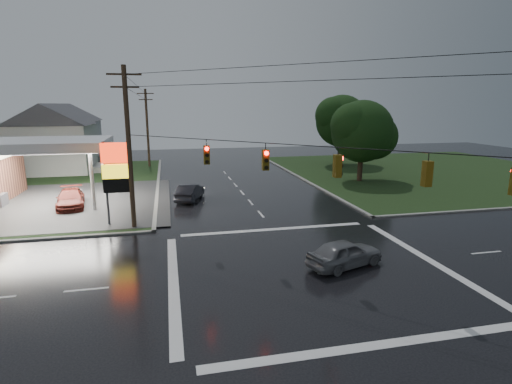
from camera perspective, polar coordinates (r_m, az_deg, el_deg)
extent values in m
plane|color=black|center=(21.61, 7.51, -10.85)|extent=(120.00, 120.00, 0.00)
cube|color=black|center=(56.11, 23.68, 2.71)|extent=(36.00, 36.00, 0.08)
cube|color=#2D2D2D|center=(39.74, -31.33, -1.63)|extent=(26.00, 18.00, 0.02)
cylinder|color=silver|center=(34.65, -22.35, 1.52)|extent=(0.30, 0.30, 5.00)
cylinder|color=silver|center=(40.50, -20.98, 3.09)|extent=(0.30, 0.30, 5.00)
cube|color=silver|center=(38.36, -29.36, 5.91)|extent=(12.00, 8.00, 0.80)
cube|color=white|center=(38.40, -29.29, 5.29)|extent=(11.40, 7.40, 0.04)
cube|color=#59595E|center=(39.99, -32.76, -1.04)|extent=(0.80, 1.60, 1.10)
cube|color=#59595E|center=(38.30, -24.33, -0.67)|extent=(0.80, 1.60, 1.10)
cylinder|color=#59595E|center=(29.92, -20.62, 1.04)|extent=(0.16, 0.16, 6.00)
cylinder|color=#59595E|center=(29.74, -17.57, 1.19)|extent=(0.16, 0.16, 6.00)
cube|color=red|center=(29.49, -19.40, 5.30)|extent=(2.00, 0.35, 1.40)
cube|color=yellow|center=(29.67, -19.22, 2.82)|extent=(2.00, 0.35, 1.00)
cube|color=black|center=(29.84, -19.09, 0.92)|extent=(2.00, 0.35, 1.00)
cylinder|color=#382619|center=(28.37, -17.66, 5.78)|extent=(0.32, 0.32, 11.00)
cube|color=#382619|center=(28.27, -18.34, 15.68)|extent=(2.20, 0.12, 0.12)
cube|color=#382619|center=(28.23, -18.22, 14.06)|extent=(1.80, 0.12, 0.12)
cylinder|color=#382619|center=(56.74, -15.25, 8.72)|extent=(0.32, 0.32, 10.50)
cube|color=#382619|center=(56.67, -15.53, 13.42)|extent=(2.20, 0.12, 0.12)
cube|color=#382619|center=(56.65, -15.48, 12.61)|extent=(1.80, 0.12, 0.12)
cube|color=#59470C|center=(23.63, -7.06, 5.29)|extent=(0.34, 0.34, 1.10)
cylinder|color=#FF0C07|center=(23.39, -7.04, 6.15)|extent=(0.22, 0.08, 0.22)
cube|color=#59470C|center=(21.31, 1.37, 4.60)|extent=(0.34, 0.34, 1.10)
cylinder|color=#FF0C07|center=(21.07, 1.50, 5.56)|extent=(0.22, 0.08, 0.22)
cube|color=#59470C|center=(19.56, 11.55, 3.65)|extent=(0.34, 0.34, 1.10)
cylinder|color=#FF0C07|center=(19.59, 12.13, 4.76)|extent=(0.08, 0.22, 0.22)
cube|color=#59470C|center=(18.54, 23.25, 2.41)|extent=(0.34, 0.34, 1.10)
cylinder|color=#FF0C07|center=(18.64, 22.99, 3.67)|extent=(0.22, 0.08, 0.22)
cube|color=silver|center=(56.63, -26.95, 5.52)|extent=(9.00, 8.00, 6.00)
cube|color=gray|center=(55.88, -21.42, 3.24)|extent=(1.60, 4.80, 0.80)
cube|color=silver|center=(68.49, -25.35, 6.65)|extent=(9.00, 8.00, 6.00)
cube|color=gray|center=(67.79, -20.77, 4.77)|extent=(1.60, 4.80, 0.80)
cylinder|color=black|center=(46.09, 14.70, 4.57)|extent=(0.56, 0.56, 5.04)
sphere|color=black|center=(45.79, 14.92, 8.37)|extent=(6.80, 6.80, 6.80)
sphere|color=black|center=(46.90, 16.57, 7.59)|extent=(5.10, 5.10, 5.10)
sphere|color=black|center=(44.78, 13.64, 9.28)|extent=(4.76, 4.76, 4.76)
cylinder|color=black|center=(58.08, 11.98, 6.54)|extent=(0.56, 0.56, 5.60)
sphere|color=black|center=(57.85, 12.14, 9.89)|extent=(7.20, 7.20, 7.20)
sphere|color=black|center=(58.92, 13.60, 9.18)|extent=(5.40, 5.40, 5.40)
sphere|color=black|center=(56.87, 11.00, 10.70)|extent=(5.04, 5.04, 5.04)
imported|color=black|center=(36.48, -9.44, -0.01)|extent=(2.99, 4.80, 1.49)
imported|color=slate|center=(21.99, 12.55, -8.54)|extent=(4.68, 3.06, 1.48)
imported|color=maroon|center=(36.89, -24.97, -0.87)|extent=(2.93, 5.47, 1.51)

